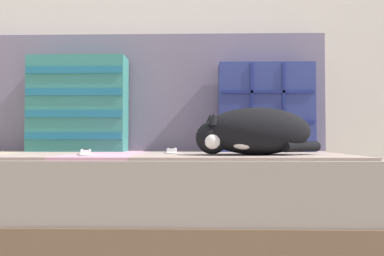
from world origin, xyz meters
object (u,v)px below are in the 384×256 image
object	(u,v)px
couch	(113,198)
sleeping_cat	(253,132)
throw_pillow_quilted	(265,108)
game_remote_far	(172,151)
throw_pillow_striped	(78,104)
game_remote_near	(86,152)

from	to	relation	value
couch	sleeping_cat	bearing A→B (deg)	-16.99
throw_pillow_quilted	game_remote_far	bearing A→B (deg)	-161.09
throw_pillow_quilted	sleeping_cat	size ratio (longest dim) A/B	0.91
couch	throw_pillow_quilted	size ratio (longest dim) A/B	4.58
couch	game_remote_far	size ratio (longest dim) A/B	9.90
throw_pillow_striped	game_remote_near	size ratio (longest dim) A/B	2.17
sleeping_cat	game_remote_far	world-z (taller)	sleeping_cat
throw_pillow_quilted	throw_pillow_striped	size ratio (longest dim) A/B	0.96
throw_pillow_striped	sleeping_cat	xyz separation A→B (m)	(0.75, -0.35, -0.14)
couch	game_remote_near	world-z (taller)	game_remote_near
couch	game_remote_far	xyz separation A→B (m)	(0.24, 0.04, 0.19)
throw_pillow_quilted	game_remote_far	distance (m)	0.48
throw_pillow_striped	game_remote_far	world-z (taller)	throw_pillow_striped
couch	game_remote_near	xyz separation A→B (m)	(-0.07, -0.15, 0.19)
game_remote_near	game_remote_far	bearing A→B (deg)	32.30
couch	throw_pillow_quilted	world-z (taller)	throw_pillow_quilted
sleeping_cat	throw_pillow_quilted	bearing A→B (deg)	73.16
game_remote_far	couch	bearing A→B (deg)	-169.70
couch	game_remote_far	bearing A→B (deg)	10.30
couch	throw_pillow_striped	distance (m)	0.49
couch	sleeping_cat	distance (m)	0.63
couch	game_remote_near	size ratio (longest dim) A/B	9.54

